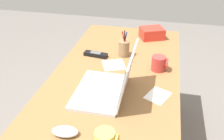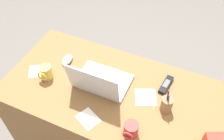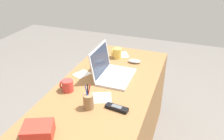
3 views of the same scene
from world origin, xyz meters
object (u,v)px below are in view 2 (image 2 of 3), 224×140
Objects in this scene: coffee_mug_white at (46,73)px; pen_holder at (167,104)px; computer_mouse at (67,60)px; cordless_phone at (166,85)px; laptop at (100,82)px; coffee_mug_tall at (131,130)px.

pen_holder reaches higher than coffee_mug_white.
coffee_mug_white is 0.54× the size of pen_holder.
computer_mouse is 0.70× the size of cordless_phone.
coffee_mug_white reaches higher than computer_mouse.
pen_holder reaches higher than computer_mouse.
laptop is at bearing -0.12° from pen_holder.
laptop is 0.43m from pen_holder.
computer_mouse is 1.16× the size of coffee_mug_white.
coffee_mug_white reaches higher than coffee_mug_tall.
coffee_mug_tall is 0.26m from pen_holder.
cordless_phone is at bearing -179.71° from computer_mouse.
coffee_mug_tall is (-0.29, 0.23, -0.01)m from laptop.
laptop is 3.69× the size of coffee_mug_tall.
coffee_mug_white is 0.61× the size of cordless_phone.
computer_mouse is at bearing -19.37° from laptop.
cordless_phone is 0.89× the size of pen_holder.
laptop is at bearing 24.62° from cordless_phone.
cordless_phone is (-0.38, -0.17, -0.04)m from laptop.
computer_mouse is 0.19m from coffee_mug_white.
pen_holder is (-0.43, 0.00, 0.00)m from laptop.
computer_mouse is at bearing -104.23° from coffee_mug_white.
coffee_mug_tall is at bearing 141.93° from laptop.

